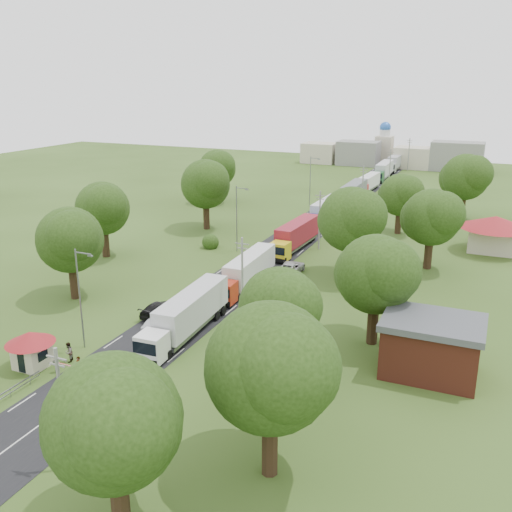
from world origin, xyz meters
The scene contains 46 objects.
ground centered at (0.00, 0.00, 0.00)m, with size 260.00×260.00×0.00m, color #304717.
road centered at (0.00, 20.00, 0.00)m, with size 8.00×200.00×0.04m, color black.
boom_barrier centered at (-1.36, -25.00, 0.89)m, with size 9.22×0.35×1.18m.
guard_booth centered at (-7.20, -25.00, 2.16)m, with size 4.40×4.40×3.45m.
info_sign centered at (5.20, 35.00, 3.00)m, with size 0.12×3.10×4.10m.
pole_0 centered at (5.50, -35.00, 4.68)m, with size 1.60×0.24×9.00m.
pole_1 centered at (5.50, -7.00, 4.68)m, with size 1.60×0.24×9.00m.
pole_2 centered at (5.50, 21.00, 4.68)m, with size 1.60×0.24×9.00m.
pole_3 centered at (5.50, 49.00, 4.68)m, with size 1.60×0.24×9.00m.
pole_4 centered at (5.50, 77.00, 4.68)m, with size 1.60×0.24×9.00m.
pole_5 centered at (5.50, 105.00, 4.68)m, with size 1.60×0.24×9.00m.
lamp_0 centered at (-5.35, -20.00, 5.55)m, with size 2.03×0.22×10.00m.
lamp_1 centered at (-5.35, 15.00, 5.55)m, with size 2.03×0.22×10.00m.
lamp_2 centered at (-5.35, 50.00, 5.55)m, with size 2.03×0.22×10.00m.
tree_0 centered at (11.99, -37.84, 7.22)m, with size 8.80×8.80×11.07m.
tree_1 centered at (17.99, -29.83, 7.85)m, with size 9.60×9.60×12.05m.
tree_2 centered at (13.99, -17.86, 6.60)m, with size 8.00×8.00×10.10m.
tree_3 centered at (19.99, -7.84, 7.22)m, with size 8.80×8.80×11.07m.
tree_4 centered at (12.99, 10.17, 7.85)m, with size 9.60×9.60×12.05m.
tree_5 centered at (21.99, 18.16, 7.22)m, with size 8.80×8.80×11.07m.
tree_6 centered at (14.99, 35.14, 6.60)m, with size 8.00×8.00×10.10m.
tree_7 centered at (23.99, 50.17, 7.85)m, with size 9.60×9.60×12.05m.
tree_10 centered at (-15.01, -9.84, 7.22)m, with size 8.80×8.80×11.07m.
tree_11 centered at (-22.01, 5.16, 7.22)m, with size 8.80×8.80×11.07m.
tree_12 centered at (-16.01, 25.17, 7.85)m, with size 9.60×9.60×12.05m.
tree_13 centered at (-24.01, 45.16, 7.22)m, with size 8.80×8.80×11.07m.
house_brick centered at (26.00, -12.00, 2.65)m, with size 8.60×6.60×5.20m.
house_cream centered at (30.00, 30.00, 3.64)m, with size 10.08×10.08×5.80m.
distant_town centered at (0.68, 110.00, 3.49)m, with size 52.00×8.00×8.00m.
church centered at (-4.00, 118.00, 5.39)m, with size 5.00×5.00×12.30m.
truck_0 centered at (2.37, -13.53, 2.22)m, with size 3.14×15.17×4.19m.
truck_1 centered at (2.26, 1.43, 2.10)m, with size 2.73×14.32×3.96m.
truck_2 centered at (2.34, 19.15, 2.20)m, with size 3.16×15.01×4.15m.
truck_3 centered at (1.65, 37.15, 2.15)m, with size 2.75×14.65×4.06m.
truck_4 centered at (2.36, 54.07, 2.31)m, with size 2.68×15.66×4.34m.
truck_5 centered at (2.21, 69.55, 1.98)m, with size 2.78×13.48×3.73m.
truck_6 centered at (2.03, 87.88, 2.22)m, with size 2.74×15.13×4.19m.
truck_7 centered at (2.12, 104.29, 2.18)m, with size 2.82×14.83×4.11m.
truck_8 centered at (2.28, 121.33, 2.14)m, with size 2.78×14.58×4.04m.
car_lane_front centered at (-1.00, -23.50, 0.68)m, with size 1.60×3.99×1.36m, color black.
car_lane_mid centered at (-1.10, -13.79, 0.66)m, with size 1.40×4.01×1.32m, color #A4A7AC.
car_lane_rear centered at (-3.00, -10.43, 0.76)m, with size 2.13×5.25×1.52m, color black.
car_verge_near centered at (5.50, 8.47, 0.82)m, with size 2.73×5.92×1.65m, color #BABABA.
car_verge_far centered at (7.06, 28.37, 0.79)m, with size 1.86×4.63×1.58m, color #4F5156.
pedestrian_near centered at (-2.37, -24.50, 0.85)m, with size 0.62×0.41×1.70m, color gray.
pedestrian_booth centered at (-4.80, -22.97, 0.95)m, with size 0.92×0.72×1.89m, color gray.
Camera 1 is at (29.77, -59.61, 25.14)m, focal length 40.00 mm.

